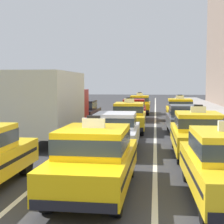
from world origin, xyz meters
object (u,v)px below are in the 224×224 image
Objects in this scene: sedan_center_second at (116,131)px; taxi_center_fifth at (140,104)px; taxi_center_nearest at (95,158)px; taxi_right_fourth at (180,110)px; taxi_center_third at (129,116)px; box_truck_left_second at (53,104)px; sedan_center_fourth at (134,109)px; taxi_right_second at (197,133)px; sedan_left_third at (84,111)px; sedan_right_third at (184,118)px.

taxi_center_fifth reaches higher than sedan_center_second.
taxi_right_fourth is (3.23, 16.65, 0.00)m from taxi_center_nearest.
taxi_center_third is 1.00× the size of taxi_right_fourth.
taxi_center_fifth is (0.08, 11.73, 0.00)m from taxi_center_third.
sedan_center_second is at bearing -34.38° from box_truck_left_second.
taxi_center_third is (3.37, 3.65, -0.90)m from box_truck_left_second.
sedan_center_fourth is 13.09m from taxi_right_second.
sedan_left_third is 6.82m from taxi_right_fourth.
taxi_right_second and taxi_right_fourth have the same top height.
taxi_center_nearest is at bearing -105.95° from sedan_right_third.
taxi_right_second reaches higher than sedan_left_third.
taxi_right_second reaches higher than sedan_center_second.
taxi_center_fifth is 1.00× the size of taxi_right_fourth.
taxi_center_nearest reaches higher than sedan_center_second.
sedan_center_second is 3.20m from taxi_right_second.
taxi_center_nearest is 16.96m from taxi_right_fourth.
taxi_center_fifth is at bearing 89.61° from taxi_center_third.
taxi_center_third is at bearing -48.03° from sedan_left_third.
sedan_left_third and sedan_center_fourth have the same top height.
sedan_right_third is at bearing -91.43° from taxi_right_fourth.
taxi_right_fourth is (0.15, 5.88, 0.03)m from sedan_right_third.
sedan_left_third and sedan_center_second have the same top height.
taxi_right_second is at bearing -7.87° from sedan_center_second.
taxi_center_fifth is (3.52, 7.91, 0.03)m from sedan_left_third.
sedan_right_third is at bearing -33.44° from sedan_left_third.
taxi_center_fifth is 1.00× the size of taxi_right_second.
sedan_center_second is 11.78m from taxi_right_fourth.
sedan_center_second is 17.63m from taxi_center_fifth.
taxi_center_nearest is 1.06× the size of sedan_center_second.
sedan_right_third is (-0.02, 5.87, -0.03)m from taxi_right_second.
taxi_center_third is at bearing 115.87° from taxi_right_second.
taxi_center_nearest and taxi_right_fourth have the same top height.
taxi_center_third is 6.37m from sedan_center_fourth.
sedan_right_third is at bearing -76.32° from taxi_center_fifth.
sedan_center_second is 0.94× the size of taxi_right_second.
taxi_center_fifth is 1.05× the size of sedan_right_third.
taxi_center_third is 3.09m from sedan_right_third.
sedan_left_third is at bearing 146.56° from sedan_right_third.
sedan_left_third is at bearing 102.75° from taxi_center_nearest.
sedan_center_fourth is (3.25, 10.02, -0.93)m from box_truck_left_second.
sedan_center_second is (3.34, -9.71, 0.00)m from sedan_left_third.
taxi_right_fourth reaches higher than sedan_center_second.
taxi_right_fourth is (3.20, 5.41, 0.00)m from taxi_center_third.
box_truck_left_second is 7.03m from taxi_right_second.
taxi_center_third is at bearing -90.39° from taxi_center_fifth.
sedan_left_third is 15.44m from taxi_center_nearest.
taxi_center_third is at bearing 47.32° from box_truck_left_second.
sedan_center_fourth and sedan_right_third have the same top height.
box_truck_left_second is at bearing 113.76° from taxi_center_nearest.
sedan_center_second is at bearing -90.59° from taxi_center_fifth.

